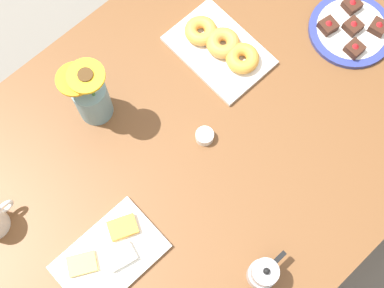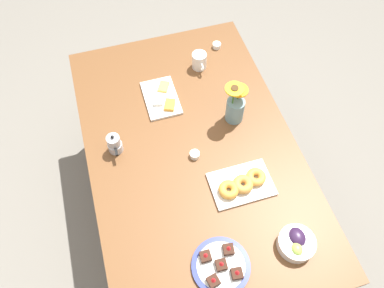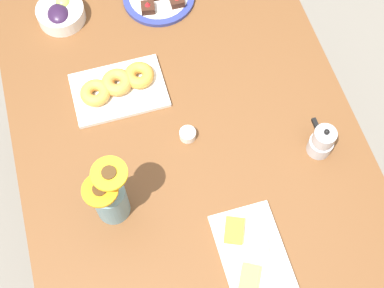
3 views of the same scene
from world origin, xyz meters
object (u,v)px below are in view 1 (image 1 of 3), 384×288
Objects in this scene: dessert_plate at (351,29)px; flower_vase at (91,98)px; cheese_platter at (110,255)px; croissant_platter at (221,47)px; jam_cup_honey at (205,136)px; moka_pot at (263,273)px; dining_table at (192,158)px.

flower_vase is (-0.68, 0.30, 0.07)m from dessert_plate.
cheese_platter is 0.63m from croissant_platter.
jam_cup_honey is at bearing 9.88° from cheese_platter.
jam_cup_honey is at bearing 67.81° from moka_pot.
cheese_platter is 1.08× the size of dessert_plate.
dining_table is 13.45× the size of moka_pot.
dining_table is 0.39m from moka_pot.
moka_pot is (-0.10, -0.35, 0.13)m from dining_table.
flower_vase is at bearing 156.09° from dessert_plate.
cheese_platter is at bearing -159.18° from croissant_platter.
dining_table is 0.36m from cheese_platter.
flower_vase is 0.61m from moka_pot.
dining_table is at bearing 175.15° from dessert_plate.
croissant_platter is 0.39m from flower_vase.
jam_cup_honey is 0.53m from dessert_plate.
moka_pot is (0.02, -0.61, -0.04)m from flower_vase.
dessert_plate is 0.98× the size of flower_vase.
flower_vase is (-0.37, 0.10, 0.06)m from croissant_platter.
cheese_platter is 5.42× the size of jam_cup_honey.
cheese_platter is 2.18× the size of moka_pot.
dining_table is 0.58m from dessert_plate.
flower_vase reaches higher than cheese_platter.
dining_table is 33.33× the size of jam_cup_honey.
jam_cup_honey is (0.38, 0.07, 0.00)m from cheese_platter.
moka_pot is at bearing -112.19° from jam_cup_honey.
moka_pot is (-0.67, -0.30, 0.04)m from dessert_plate.
flower_vase reaches higher than moka_pot.
flower_vase reaches higher than jam_cup_honey.
jam_cup_honey is (0.05, -0.00, 0.10)m from dining_table.
dining_table is 6.65× the size of dessert_plate.
dining_table is at bearing 74.41° from moka_pot.
moka_pot is (0.24, -0.29, 0.04)m from cheese_platter.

